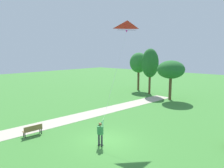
# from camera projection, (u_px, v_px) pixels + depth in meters

# --- Properties ---
(ground_plane) EXTENTS (120.00, 120.00, 0.00)m
(ground_plane) POSITION_uv_depth(u_px,v_px,m) (106.00, 141.00, 15.60)
(ground_plane) COLOR #3D7F33
(walkway_path) EXTENTS (6.09, 32.06, 0.02)m
(walkway_path) POSITION_uv_depth(u_px,v_px,m) (75.00, 118.00, 21.18)
(walkway_path) COLOR #B7AD99
(walkway_path) RESTS_ON ground
(person_kite_flyer) EXTENTS (0.51, 0.63, 1.83)m
(person_kite_flyer) POSITION_uv_depth(u_px,v_px,m) (100.00, 132.00, 14.67)
(person_kite_flyer) COLOR #232328
(person_kite_flyer) RESTS_ON ground
(flying_kite) EXTENTS (1.66, 4.78, 7.55)m
(flying_kite) POSITION_uv_depth(u_px,v_px,m) (127.00, 27.00, 17.27)
(flying_kite) COLOR red
(park_bench_near_walkway) EXTENTS (0.61, 1.54, 0.88)m
(park_bench_near_walkway) POSITION_uv_depth(u_px,v_px,m) (33.00, 129.00, 16.57)
(park_bench_near_walkway) COLOR olive
(park_bench_near_walkway) RESTS_ON ground
(tree_lakeside_near) EXTENTS (3.77, 4.24, 5.68)m
(tree_lakeside_near) POSITION_uv_depth(u_px,v_px,m) (171.00, 70.00, 29.01)
(tree_lakeside_near) COLOR brown
(tree_lakeside_near) RESTS_ON ground
(tree_treeline_left) EXTENTS (3.33, 3.04, 6.82)m
(tree_treeline_left) POSITION_uv_depth(u_px,v_px,m) (139.00, 63.00, 36.70)
(tree_treeline_left) COLOR brown
(tree_treeline_left) RESTS_ON ground
(tree_lakeside_far) EXTENTS (2.70, 2.82, 7.46)m
(tree_lakeside_far) POSITION_uv_depth(u_px,v_px,m) (150.00, 63.00, 33.04)
(tree_lakeside_far) COLOR brown
(tree_lakeside_far) RESTS_ON ground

